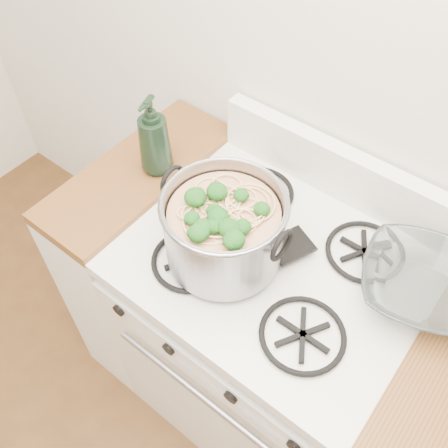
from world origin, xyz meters
TOP-DOWN VIEW (x-y plane):
  - gas_range at (0.00, 1.26)m, footprint 0.76×0.66m
  - counter_left at (-0.51, 1.26)m, footprint 0.25×0.65m
  - stock_pot at (-0.11, 1.18)m, footprint 0.33×0.30m
  - spatula at (0.01, 1.30)m, footprint 0.39×0.40m
  - glass_bowl at (0.33, 1.38)m, footprint 0.15×0.15m
  - bottle at (-0.46, 1.30)m, footprint 0.12×0.12m

SIDE VIEW (x-z plane):
  - gas_range at x=0.00m, z-range -0.03..0.90m
  - counter_left at x=-0.51m, z-range 0.00..0.92m
  - spatula at x=0.01m, z-range 0.92..0.95m
  - glass_bowl at x=0.33m, z-range 0.92..0.95m
  - stock_pot at x=-0.11m, z-range 0.92..1.12m
  - bottle at x=-0.46m, z-range 0.92..1.17m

